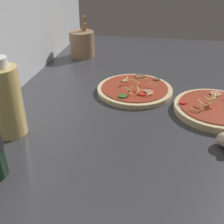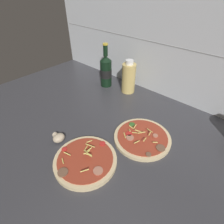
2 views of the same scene
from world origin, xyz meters
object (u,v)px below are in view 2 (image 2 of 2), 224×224
object	(u,v)px
mushroom_left	(58,138)
pizza_far	(142,138)
pizza_near	(85,160)
oil_bottle	(129,78)
beer_bottle	(106,71)

from	to	relation	value
mushroom_left	pizza_far	bearing A→B (deg)	43.23
pizza_near	pizza_far	distance (cm)	25.09
oil_bottle	beer_bottle	bearing A→B (deg)	-167.59
pizza_near	oil_bottle	size ratio (longest dim) A/B	1.21
oil_bottle	mushroom_left	world-z (taller)	oil_bottle
oil_bottle	pizza_far	bearing A→B (deg)	-43.57
pizza_far	oil_bottle	world-z (taller)	oil_bottle
pizza_near	beer_bottle	world-z (taller)	beer_bottle
pizza_near	mushroom_left	xyz separation A→B (cm)	(-16.32, -0.24, 0.69)
beer_bottle	mushroom_left	size ratio (longest dim) A/B	4.91
pizza_far	mushroom_left	world-z (taller)	pizza_far
pizza_near	mushroom_left	size ratio (longest dim) A/B	4.41
pizza_near	oil_bottle	world-z (taller)	oil_bottle
beer_bottle	pizza_near	bearing A→B (deg)	-54.14
pizza_far	pizza_near	bearing A→B (deg)	-110.75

